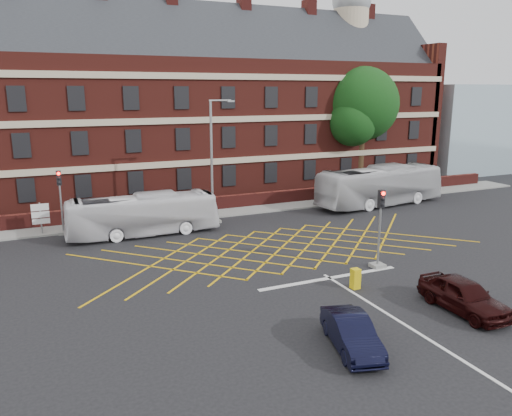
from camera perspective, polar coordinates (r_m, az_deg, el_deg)
name	(u,v)px	position (r m, az deg, el deg)	size (l,w,h in m)	color
ground	(297,258)	(28.85, 4.69, -5.70)	(120.00, 120.00, 0.00)	black
victorian_building	(187,107)	(47.83, -7.84, 11.32)	(51.00, 12.17, 20.40)	#571C16
boundary_wall	(219,203)	(40.15, -4.22, 0.56)	(56.00, 0.50, 1.10)	#501815
far_pavement	(224,212)	(39.35, -3.71, -0.43)	(60.00, 3.00, 0.12)	slate
glass_block	(463,128)	(65.29, 22.62, 8.44)	(14.00, 10.00, 10.00)	#99B2BF
box_junction_hatching	(281,248)	(30.52, 2.88, -4.58)	(11.50, 0.12, 0.02)	#CC990C
stop_line	(330,278)	(26.02, 8.42, -7.92)	(8.00, 0.30, 0.02)	silver
centre_line	(418,333)	(21.32, 18.04, -13.42)	(0.15, 14.00, 0.02)	silver
bus_left	(143,215)	(33.72, -12.80, -0.76)	(2.31, 9.87, 2.75)	silver
bus_right	(380,186)	(42.76, 14.01, 2.47)	(2.75, 11.76, 3.28)	#BCBDC1
car_navy	(352,333)	(19.30, 10.86, -13.85)	(1.33, 3.82, 1.26)	black
car_maroon	(464,295)	(23.64, 22.66, -9.19)	(1.74, 4.33, 1.47)	black
deciduous_tree	(361,109)	(49.55, 11.94, 10.97)	(7.39, 7.03, 11.64)	black
traffic_light_near	(379,236)	(27.53, 13.90, -3.13)	(0.70, 0.70, 4.27)	slate
traffic_light_far	(62,208)	(35.37, -21.33, -0.05)	(0.70, 0.70, 4.27)	slate
street_lamp	(213,182)	(35.90, -4.94, 3.01)	(2.25, 1.00, 8.75)	slate
direction_signs	(41,215)	(35.76, -23.41, -0.73)	(1.10, 0.16, 2.20)	gray
utility_cabinet	(355,279)	(24.80, 11.29, -7.92)	(0.40, 0.38, 1.00)	gold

